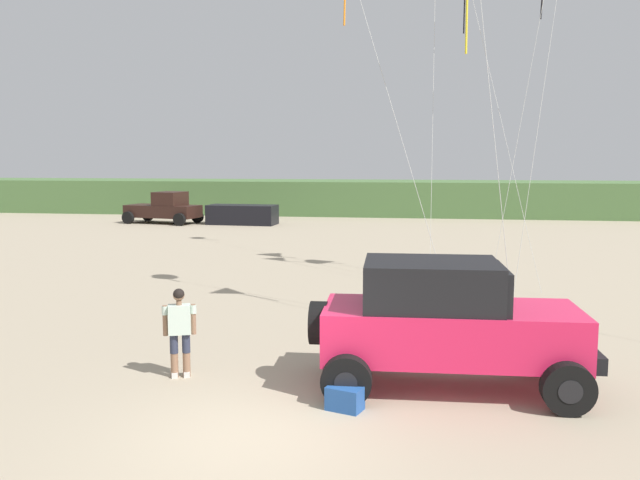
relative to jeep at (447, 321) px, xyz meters
name	(u,v)px	position (x,y,z in m)	size (l,w,h in m)	color
ground_plane	(251,437)	(-2.87, -2.54, -1.20)	(220.00, 220.00, 0.00)	tan
dune_ridge	(458,198)	(2.19, 36.68, 0.01)	(90.00, 6.36, 2.42)	#4C703D
jeep	(447,321)	(0.00, 0.00, 0.00)	(4.90, 2.54, 2.26)	#EA2151
person_watching	(180,328)	(-4.83, -0.14, -0.26)	(0.59, 0.41, 1.67)	#8C664C
cooler_box	(345,398)	(-1.64, -1.29, -1.01)	(0.56, 0.36, 0.38)	#23519E
distant_pickup	(165,208)	(-16.27, 27.70, -0.26)	(4.89, 3.21, 1.98)	black
distant_sedan	(242,215)	(-11.28, 27.75, -0.60)	(4.20, 1.70, 1.20)	black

